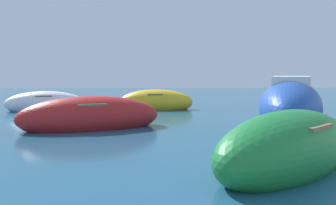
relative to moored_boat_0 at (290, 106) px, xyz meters
The scene contains 5 objects.
moored_boat_0 is the anchor object (origin of this frame).
moored_boat_1 7.85m from the moored_boat_0, 137.03° to the left, with size 4.31×1.86×1.46m.
moored_boat_2 7.79m from the moored_boat_0, 111.29° to the right, with size 4.84×4.64×1.71m.
moored_boat_6 8.35m from the moored_boat_0, behind, with size 5.64×3.42×1.59m.
moored_boat_7 12.74m from the moored_boat_0, 158.23° to the left, with size 4.48×2.27×1.39m.
Camera 1 is at (-7.23, -5.90, 2.17)m, focal length 37.72 mm.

